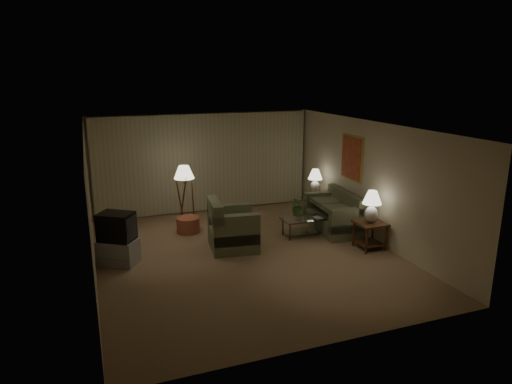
% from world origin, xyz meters
% --- Properties ---
extents(ground, '(7.00, 7.00, 0.00)m').
position_xyz_m(ground, '(0.00, 0.00, 0.00)').
color(ground, '#977B53').
rests_on(ground, ground).
extents(room_shell, '(6.04, 7.02, 2.72)m').
position_xyz_m(room_shell, '(0.02, 1.51, 1.75)').
color(room_shell, beige).
rests_on(room_shell, ground).
extents(sofa, '(1.82, 1.11, 0.75)m').
position_xyz_m(sofa, '(2.50, 0.77, 0.38)').
color(sofa, '#666C4C').
rests_on(sofa, ground).
extents(armchair, '(1.27, 1.23, 0.87)m').
position_xyz_m(armchair, '(-0.13, 0.48, 0.44)').
color(armchair, '#666C4C').
rests_on(armchair, ground).
extents(side_table_near, '(0.60, 0.60, 0.60)m').
position_xyz_m(side_table_near, '(2.65, -0.58, 0.42)').
color(side_table_near, '#371C0F').
rests_on(side_table_near, ground).
extents(side_table_far, '(0.50, 0.42, 0.60)m').
position_xyz_m(side_table_far, '(2.65, 2.02, 0.40)').
color(side_table_far, '#371C0F').
rests_on(side_table_far, ground).
extents(table_lamp_near, '(0.41, 0.41, 0.70)m').
position_xyz_m(table_lamp_near, '(2.65, -0.58, 1.02)').
color(table_lamp_near, silver).
rests_on(table_lamp_near, side_table_near).
extents(table_lamp_far, '(0.38, 0.38, 0.66)m').
position_xyz_m(table_lamp_far, '(2.65, 2.02, 0.99)').
color(table_lamp_far, silver).
rests_on(table_lamp_far, side_table_far).
extents(coffee_table, '(1.01, 0.55, 0.41)m').
position_xyz_m(coffee_table, '(1.66, 0.67, 0.28)').
color(coffee_table, silver).
rests_on(coffee_table, ground).
extents(tv_cabinet, '(1.19, 1.17, 0.50)m').
position_xyz_m(tv_cabinet, '(-2.55, 0.48, 0.25)').
color(tv_cabinet, '#9C9C9E').
rests_on(tv_cabinet, ground).
extents(crt_tv, '(1.09, 1.08, 0.56)m').
position_xyz_m(crt_tv, '(-2.55, 0.48, 0.78)').
color(crt_tv, black).
rests_on(crt_tv, tv_cabinet).
extents(floor_lamp, '(0.50, 0.50, 1.54)m').
position_xyz_m(floor_lamp, '(-0.80, 2.30, 0.80)').
color(floor_lamp, '#371C0F').
rests_on(floor_lamp, ground).
extents(ottoman, '(0.72, 0.72, 0.37)m').
position_xyz_m(ottoman, '(-0.84, 1.83, 0.19)').
color(ottoman, '#9A4C34').
rests_on(ottoman, ground).
extents(vase, '(0.17, 0.17, 0.17)m').
position_xyz_m(vase, '(1.51, 0.67, 0.50)').
color(vase, white).
rests_on(vase, coffee_table).
extents(flowers, '(0.49, 0.44, 0.48)m').
position_xyz_m(flowers, '(1.51, 0.67, 0.83)').
color(flowers, '#477433').
rests_on(flowers, vase).
extents(book, '(0.21, 0.26, 0.02)m').
position_xyz_m(book, '(1.91, 0.57, 0.42)').
color(book, olive).
rests_on(book, coffee_table).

